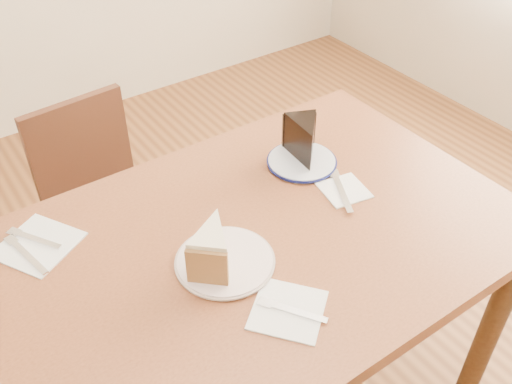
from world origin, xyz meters
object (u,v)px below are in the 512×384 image
Objects in this scene: chair_far at (108,209)px; carrot_cake at (213,246)px; plate_navy at (302,162)px; table at (260,264)px; plate_cream at (225,262)px; chocolate_cake at (305,143)px.

chair_far is 6.73× the size of carrot_cake.
chair_far reaches higher than plate_navy.
plate_navy is (0.25, 0.16, 0.10)m from table.
plate_cream is 0.41m from plate_navy.
plate_cream is at bearing -164.08° from table.
carrot_cake is at bearing 149.73° from plate_cream.
plate_cream is (0.03, -0.68, 0.32)m from chair_far.
plate_navy is 0.43m from carrot_cake.
plate_cream is 0.05m from carrot_cake.
chair_far is 0.77m from carrot_cake.
chair_far reaches higher than plate_cream.
chocolate_cake is (0.37, 0.20, 0.05)m from plate_cream.
table is 9.81× the size of chocolate_cake.
table is 1.54× the size of chair_far.
table is 6.77× the size of plate_navy.
carrot_cake reaches higher than chair_far.
plate_cream is at bearing 51.56° from chocolate_cake.
carrot_cake is (-0.14, -0.02, 0.15)m from table.
chair_far reaches higher than table.
chair_far is at bearing -26.45° from chocolate_cake.
carrot_cake is at bearing -154.81° from plate_navy.
plate_navy is at bearing 27.84° from plate_cream.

